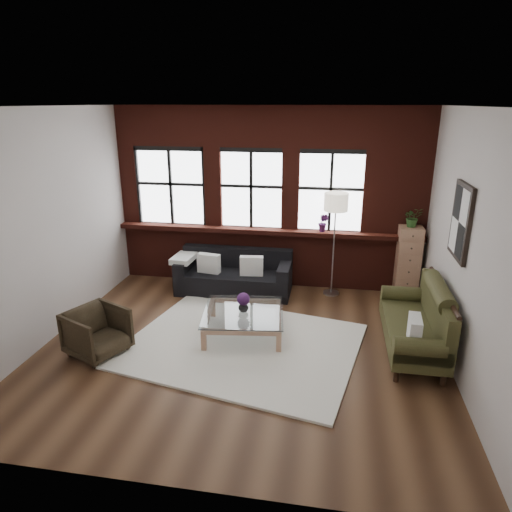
% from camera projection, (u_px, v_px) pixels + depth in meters
% --- Properties ---
extents(floor, '(5.50, 5.50, 0.00)m').
position_uv_depth(floor, '(242.00, 347.00, 6.37)').
color(floor, '#3F2617').
rests_on(floor, ground).
extents(ceiling, '(5.50, 5.50, 0.00)m').
position_uv_depth(ceiling, '(239.00, 106.00, 5.34)').
color(ceiling, white).
rests_on(ceiling, ground).
extents(wall_back, '(5.50, 0.00, 5.50)m').
position_uv_depth(wall_back, '(268.00, 199.00, 8.19)').
color(wall_back, beige).
rests_on(wall_back, ground).
extents(wall_front, '(5.50, 0.00, 5.50)m').
position_uv_depth(wall_front, '(176.00, 327.00, 3.52)').
color(wall_front, beige).
rests_on(wall_front, ground).
extents(wall_left, '(0.00, 5.00, 5.00)m').
position_uv_depth(wall_left, '(46.00, 228.00, 6.29)').
color(wall_left, beige).
rests_on(wall_left, ground).
extents(wall_right, '(0.00, 5.00, 5.00)m').
position_uv_depth(wall_right, '(467.00, 248.00, 5.41)').
color(wall_right, beige).
rests_on(wall_right, ground).
extents(brick_backwall, '(5.50, 0.12, 3.20)m').
position_uv_depth(brick_backwall, '(268.00, 199.00, 8.13)').
color(brick_backwall, '#4C1911').
rests_on(brick_backwall, floor).
extents(sill_ledge, '(5.50, 0.30, 0.08)m').
position_uv_depth(sill_ledge, '(267.00, 231.00, 8.23)').
color(sill_ledge, '#4C1911').
rests_on(sill_ledge, brick_backwall).
extents(window_left, '(1.38, 0.10, 1.50)m').
position_uv_depth(window_left, '(171.00, 188.00, 8.38)').
color(window_left, black).
rests_on(window_left, brick_backwall).
extents(window_mid, '(1.38, 0.10, 1.50)m').
position_uv_depth(window_mid, '(251.00, 190.00, 8.14)').
color(window_mid, black).
rests_on(window_mid, brick_backwall).
extents(window_right, '(1.38, 0.10, 1.50)m').
position_uv_depth(window_right, '(331.00, 193.00, 7.92)').
color(window_right, black).
rests_on(window_right, brick_backwall).
extents(wall_poster, '(0.05, 0.74, 0.94)m').
position_uv_depth(wall_poster, '(461.00, 222.00, 5.62)').
color(wall_poster, black).
rests_on(wall_poster, wall_right).
extents(shag_rug, '(3.54, 3.02, 0.03)m').
position_uv_depth(shag_rug, '(242.00, 345.00, 6.39)').
color(shag_rug, white).
rests_on(shag_rug, floor).
extents(dark_sofa, '(2.01, 0.81, 0.73)m').
position_uv_depth(dark_sofa, '(234.00, 273.00, 8.11)').
color(dark_sofa, black).
rests_on(dark_sofa, floor).
extents(pillow_a, '(0.42, 0.21, 0.34)m').
position_uv_depth(pillow_a, '(209.00, 263.00, 8.02)').
color(pillow_a, white).
rests_on(pillow_a, dark_sofa).
extents(pillow_b, '(0.41, 0.18, 0.34)m').
position_uv_depth(pillow_b, '(252.00, 266.00, 7.90)').
color(pillow_b, white).
rests_on(pillow_b, dark_sofa).
extents(vintage_settee, '(0.81, 1.82, 0.97)m').
position_uv_depth(vintage_settee, '(413.00, 319.00, 6.13)').
color(vintage_settee, '#363519').
rests_on(vintage_settee, floor).
extents(pillow_settee, '(0.17, 0.39, 0.34)m').
position_uv_depth(pillow_settee, '(415.00, 330.00, 5.59)').
color(pillow_settee, white).
rests_on(pillow_settee, vintage_settee).
extents(armchair, '(0.92, 0.91, 0.64)m').
position_uv_depth(armchair, '(97.00, 332.00, 6.11)').
color(armchair, black).
rests_on(armchair, floor).
extents(coffee_table, '(1.28, 1.28, 0.38)m').
position_uv_depth(coffee_table, '(244.00, 323.00, 6.66)').
color(coffee_table, '#A97A5C').
rests_on(coffee_table, shag_rug).
extents(vase, '(0.18, 0.18, 0.16)m').
position_uv_depth(vase, '(243.00, 306.00, 6.57)').
color(vase, '#B2B2B2').
rests_on(vase, coffee_table).
extents(flowers, '(0.19, 0.19, 0.19)m').
position_uv_depth(flowers, '(243.00, 299.00, 6.54)').
color(flowers, '#471D55').
rests_on(flowers, vase).
extents(drawer_chest, '(0.39, 0.39, 1.26)m').
position_uv_depth(drawer_chest, '(408.00, 262.00, 7.84)').
color(drawer_chest, '#A97A5C').
rests_on(drawer_chest, floor).
extents(potted_plant_top, '(0.35, 0.32, 0.33)m').
position_uv_depth(potted_plant_top, '(413.00, 217.00, 7.59)').
color(potted_plant_top, '#2D5923').
rests_on(potted_plant_top, drawer_chest).
extents(floor_lamp, '(0.40, 0.40, 1.97)m').
position_uv_depth(floor_lamp, '(334.00, 241.00, 7.83)').
color(floor_lamp, '#A5A5A8').
rests_on(floor_lamp, floor).
extents(sill_plant, '(0.23, 0.21, 0.33)m').
position_uv_depth(sill_plant, '(323.00, 223.00, 7.97)').
color(sill_plant, '#471D55').
rests_on(sill_plant, sill_ledge).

